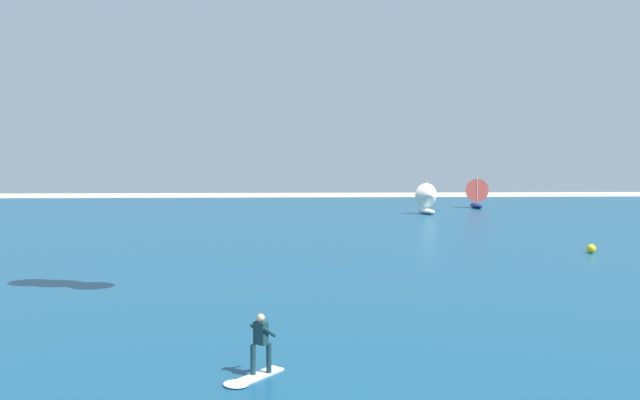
% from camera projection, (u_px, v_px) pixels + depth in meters
% --- Properties ---
extents(ocean, '(160.00, 90.00, 0.10)m').
position_uv_depth(ocean, '(309.00, 228.00, 53.75)').
color(ocean, navy).
rests_on(ocean, ground).
extents(kitesurfer, '(1.68, 1.87, 1.67)m').
position_uv_depth(kitesurfer, '(256.00, 355.00, 16.51)').
color(kitesurfer, white).
rests_on(kitesurfer, ocean).
extents(sailboat_outermost, '(2.88, 3.41, 4.03)m').
position_uv_depth(sailboat_outermost, '(475.00, 193.00, 76.50)').
color(sailboat_outermost, navy).
rests_on(sailboat_outermost, ocean).
extents(sailboat_leading, '(2.92, 3.32, 3.73)m').
position_uv_depth(sailboat_leading, '(429.00, 198.00, 67.14)').
color(sailboat_leading, white).
rests_on(sailboat_leading, ocean).
extents(marker_buoy, '(0.55, 0.55, 0.55)m').
position_uv_depth(marker_buoy, '(591.00, 249.00, 38.87)').
color(marker_buoy, yellow).
rests_on(marker_buoy, ocean).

